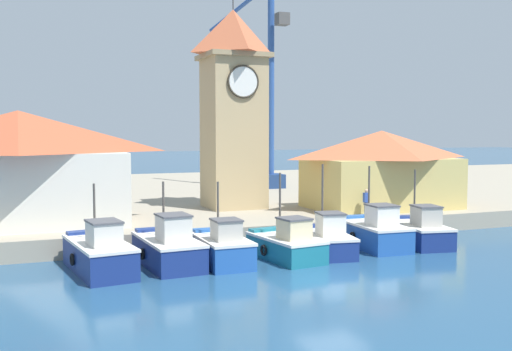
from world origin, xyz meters
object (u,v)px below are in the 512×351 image
(fishing_boat_left_outer, at_px, (168,248))
(warehouse_left, at_px, (19,167))
(fishing_boat_left_inner, at_px, (222,247))
(fishing_boat_center, at_px, (326,240))
(warehouse_right, at_px, (381,168))
(port_crane_near, at_px, (269,111))
(fishing_boat_far_left, at_px, (99,253))
(clock_tower, at_px, (233,104))
(dock_worker_near_tower, at_px, (366,202))
(fishing_boat_mid_right, at_px, (374,232))
(fishing_boat_mid_left, at_px, (286,244))
(fishing_boat_right_inner, at_px, (419,231))

(fishing_boat_left_outer, bearing_deg, warehouse_left, 127.84)
(fishing_boat_left_inner, bearing_deg, fishing_boat_center, 1.71)
(warehouse_right, xyz_separation_m, port_crane_near, (-1.52, 15.14, 4.11))
(fishing_boat_far_left, height_order, clock_tower, clock_tower)
(fishing_boat_left_outer, height_order, clock_tower, clock_tower)
(fishing_boat_left_inner, distance_m, dock_worker_near_tower, 11.06)
(warehouse_right, bearing_deg, fishing_boat_mid_right, -125.27)
(fishing_boat_left_inner, xyz_separation_m, fishing_boat_mid_left, (3.11, -0.13, -0.06))
(port_crane_near, bearing_deg, clock_tower, -122.23)
(warehouse_left, height_order, dock_worker_near_tower, warehouse_left)
(warehouse_left, distance_m, dock_worker_near_tower, 19.05)
(fishing_boat_center, distance_m, fishing_boat_right_inner, 5.69)
(clock_tower, distance_m, warehouse_left, 13.66)
(fishing_boat_mid_right, height_order, dock_worker_near_tower, fishing_boat_mid_right)
(warehouse_left, bearing_deg, warehouse_right, -1.90)
(warehouse_left, bearing_deg, fishing_boat_mid_right, -24.34)
(fishing_boat_far_left, xyz_separation_m, fishing_boat_left_outer, (2.99, 0.14, -0.00))
(fishing_boat_center, bearing_deg, fishing_boat_mid_right, 10.30)
(fishing_boat_far_left, distance_m, fishing_boat_left_outer, 2.99)
(fishing_boat_far_left, xyz_separation_m, warehouse_right, (18.57, 7.21, 2.74))
(fishing_boat_mid_right, bearing_deg, dock_worker_near_tower, 64.22)
(fishing_boat_left_inner, distance_m, fishing_boat_center, 5.33)
(fishing_boat_far_left, bearing_deg, fishing_boat_mid_left, -3.49)
(fishing_boat_right_inner, xyz_separation_m, warehouse_right, (2.26, 7.09, 2.82))
(fishing_boat_right_inner, bearing_deg, fishing_boat_far_left, -179.59)
(fishing_boat_right_inner, relative_size, dock_worker_near_tower, 2.93)
(fishing_boat_left_outer, xyz_separation_m, fishing_boat_center, (7.64, -0.36, -0.10))
(clock_tower, bearing_deg, fishing_boat_right_inner, -58.76)
(fishing_boat_mid_left, bearing_deg, fishing_boat_left_outer, 173.16)
(fishing_boat_left_outer, height_order, port_crane_near, port_crane_near)
(warehouse_right, bearing_deg, fishing_boat_left_outer, -155.59)
(fishing_boat_left_inner, height_order, dock_worker_near_tower, fishing_boat_left_inner)
(fishing_boat_left_outer, relative_size, fishing_boat_center, 1.14)
(warehouse_left, bearing_deg, fishing_boat_mid_left, -36.36)
(fishing_boat_center, xyz_separation_m, dock_worker_near_tower, (4.81, 4.13, 1.14))
(fishing_boat_mid_right, bearing_deg, fishing_boat_center, -169.70)
(port_crane_near, relative_size, dock_worker_near_tower, 10.89)
(warehouse_right, relative_size, port_crane_near, 0.53)
(fishing_boat_far_left, bearing_deg, clock_tower, 47.92)
(clock_tower, bearing_deg, warehouse_left, -167.19)
(fishing_boat_left_inner, relative_size, fishing_boat_mid_left, 0.93)
(fishing_boat_left_inner, bearing_deg, port_crane_near, 62.66)
(fishing_boat_left_outer, xyz_separation_m, dock_worker_near_tower, (12.44, 3.77, 1.04))
(port_crane_near, bearing_deg, dock_worker_near_tower, -95.00)
(dock_worker_near_tower, bearing_deg, fishing_boat_far_left, -165.80)
(fishing_boat_center, distance_m, dock_worker_near_tower, 6.44)
(fishing_boat_far_left, xyz_separation_m, fishing_boat_mid_left, (8.40, -0.51, -0.12))
(warehouse_left, bearing_deg, fishing_boat_center, -30.76)
(fishing_boat_mid_left, relative_size, warehouse_right, 0.47)
(port_crane_near, bearing_deg, fishing_boat_mid_left, -110.71)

